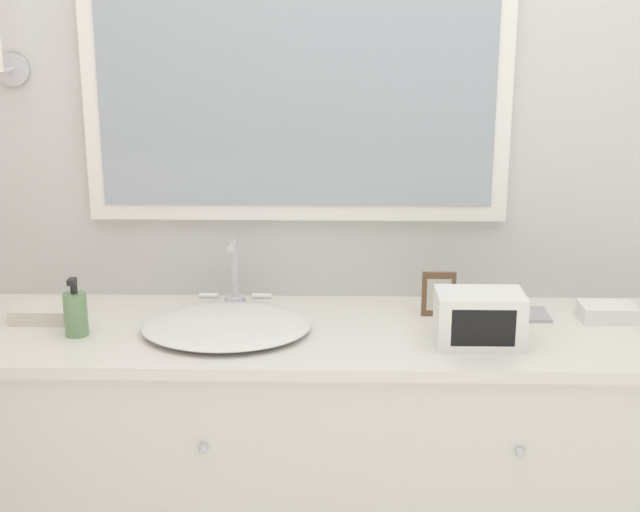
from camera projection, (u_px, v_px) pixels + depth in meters
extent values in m
cube|color=silver|center=(359.00, 150.00, 2.53)|extent=(8.00, 0.06, 2.55)
cube|color=white|center=(297.00, 71.00, 2.43)|extent=(1.18, 0.04, 0.83)
cube|color=#9EA8B2|center=(296.00, 71.00, 2.41)|extent=(1.09, 0.01, 0.74)
cylinder|color=silver|center=(13.00, 69.00, 2.45)|extent=(0.09, 0.01, 0.09)
cylinder|color=silver|center=(6.00, 71.00, 2.40)|extent=(0.02, 0.10, 0.02)
cube|color=silver|center=(358.00, 478.00, 2.47)|extent=(2.12, 0.52, 0.82)
cube|color=silver|center=(360.00, 334.00, 2.35)|extent=(2.18, 0.56, 0.03)
sphere|color=silver|center=(203.00, 449.00, 2.15)|extent=(0.02, 0.02, 0.02)
sphere|color=silver|center=(520.00, 453.00, 2.13)|extent=(0.02, 0.02, 0.02)
ellipsoid|color=white|center=(226.00, 326.00, 2.32)|extent=(0.44, 0.38, 0.03)
cylinder|color=silver|center=(235.00, 301.00, 2.53)|extent=(0.06, 0.06, 0.03)
cylinder|color=silver|center=(234.00, 269.00, 2.50)|extent=(0.02, 0.02, 0.16)
cylinder|color=silver|center=(232.00, 246.00, 2.45)|extent=(0.02, 0.07, 0.02)
cylinder|color=white|center=(209.00, 296.00, 2.52)|extent=(0.06, 0.02, 0.02)
cylinder|color=white|center=(262.00, 296.00, 2.52)|extent=(0.06, 0.02, 0.02)
cylinder|color=#709966|center=(76.00, 314.00, 2.29)|extent=(0.06, 0.06, 0.11)
cylinder|color=black|center=(74.00, 287.00, 2.27)|extent=(0.02, 0.02, 0.03)
cube|color=black|center=(72.00, 282.00, 2.26)|extent=(0.02, 0.03, 0.01)
cube|color=white|center=(479.00, 319.00, 2.22)|extent=(0.22, 0.14, 0.14)
cube|color=black|center=(483.00, 328.00, 2.16)|extent=(0.16, 0.01, 0.09)
cube|color=brown|center=(439.00, 294.00, 2.44)|extent=(0.09, 0.01, 0.12)
cube|color=beige|center=(439.00, 295.00, 2.43)|extent=(0.07, 0.00, 0.09)
cube|color=white|center=(607.00, 312.00, 2.41)|extent=(0.15, 0.10, 0.04)
cube|color=silver|center=(48.00, 312.00, 2.42)|extent=(0.17, 0.14, 0.04)
cube|color=#ADADB2|center=(516.00, 314.00, 2.45)|extent=(0.18, 0.12, 0.01)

